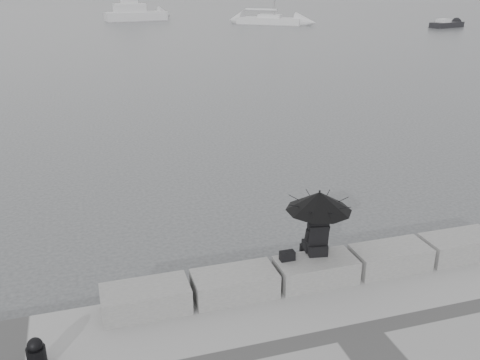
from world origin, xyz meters
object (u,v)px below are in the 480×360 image
object	(u,v)px
motor_cruiser	(136,14)
small_motorboat	(447,25)
mooring_bollard	(37,357)
seated_person	(319,207)
sailboat_right	(270,20)

from	to	relation	value
motor_cruiser	small_motorboat	size ratio (longest dim) A/B	1.76
small_motorboat	mooring_bollard	bearing A→B (deg)	-147.69
seated_person	motor_cruiser	world-z (taller)	motor_cruiser
seated_person	sailboat_right	bearing A→B (deg)	81.08
motor_cruiser	seated_person	bearing A→B (deg)	-100.31
seated_person	mooring_bollard	distance (m)	5.64
mooring_bollard	small_motorboat	xyz separation A→B (m)	(44.50, 48.96, -0.43)
mooring_bollard	small_motorboat	world-z (taller)	mooring_bollard
seated_person	motor_cruiser	xyz separation A→B (m)	(4.61, 68.46, -1.14)
mooring_bollard	small_motorboat	distance (m)	66.16
seated_person	small_motorboat	world-z (taller)	seated_person
seated_person	small_motorboat	xyz separation A→B (m)	(39.16, 47.66, -1.71)
seated_person	small_motorboat	bearing A→B (deg)	60.97
sailboat_right	small_motorboat	distance (m)	21.47
seated_person	mooring_bollard	xyz separation A→B (m)	(-5.34, -1.30, -1.28)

